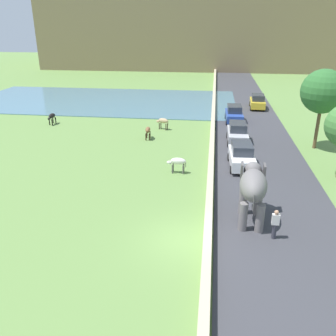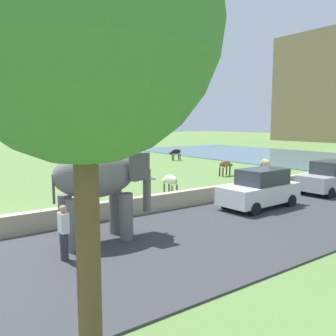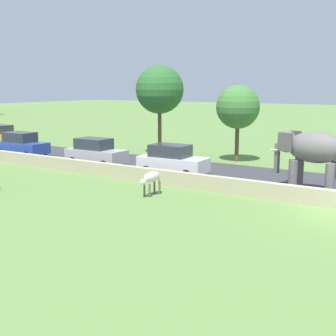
{
  "view_description": "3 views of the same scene",
  "coord_description": "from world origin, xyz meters",
  "views": [
    {
      "loc": [
        1.17,
        -15.0,
        10.07
      ],
      "look_at": [
        -1.41,
        5.03,
        1.74
      ],
      "focal_mm": 38.05,
      "sensor_mm": 36.0,
      "label": 1
    },
    {
      "loc": [
        14.01,
        -2.69,
        3.88
      ],
      "look_at": [
        0.61,
        7.0,
        1.79
      ],
      "focal_mm": 38.58,
      "sensor_mm": 36.0,
      "label": 2
    },
    {
      "loc": [
        -18.22,
        -3.4,
        5.12
      ],
      "look_at": [
        -0.34,
        8.02,
        1.23
      ],
      "focal_mm": 48.07,
      "sensor_mm": 36.0,
      "label": 3
    }
  ],
  "objects": [
    {
      "name": "hill_distant",
      "position": [
        -6.0,
        77.17,
        10.96
      ],
      "size": [
        64.0,
        28.0,
        21.93
      ],
      "primitive_type": "cube",
      "color": "#7F6B4C",
      "rests_on": "ground"
    },
    {
      "name": "cow_black",
      "position": [
        -15.64,
        19.75,
        0.84
      ],
      "size": [
        0.51,
        1.4,
        1.15
      ],
      "color": "black",
      "rests_on": "ground"
    },
    {
      "name": "car_yellow",
      "position": [
        6.57,
        29.91,
        0.9
      ],
      "size": [
        1.93,
        4.07,
        1.8
      ],
      "color": "gold",
      "rests_on": "ground"
    },
    {
      "name": "car_blue",
      "position": [
        3.42,
        23.08,
        0.9
      ],
      "size": [
        1.88,
        4.04,
        1.8
      ],
      "color": "#2D4CA8",
      "rests_on": "ground"
    },
    {
      "name": "tree_near",
      "position": [
        9.94,
        15.32,
        4.83
      ],
      "size": [
        3.58,
        3.58,
        6.64
      ],
      "color": "brown",
      "rests_on": "ground"
    },
    {
      "name": "car_white",
      "position": [
        3.42,
        10.13,
        0.9
      ],
      "size": [
        1.93,
        4.07,
        1.8
      ],
      "color": "white",
      "rests_on": "ground"
    },
    {
      "name": "road_surface",
      "position": [
        5.0,
        20.0,
        0.03
      ],
      "size": [
        7.0,
        120.0,
        0.06
      ],
      "primitive_type": "cube",
      "color": "#38383D",
      "rests_on": "ground"
    },
    {
      "name": "ground_plane",
      "position": [
        0.0,
        0.0,
        0.0
      ],
      "size": [
        220.0,
        220.0,
        0.0
      ],
      "primitive_type": "plane",
      "color": "#608442"
    },
    {
      "name": "cow_tan",
      "position": [
        -3.77,
        19.33,
        0.84
      ],
      "size": [
        1.4,
        0.86,
        1.15
      ],
      "color": "tan",
      "rests_on": "ground"
    },
    {
      "name": "lake",
      "position": [
        -14.0,
        32.18,
        0.04
      ],
      "size": [
        36.0,
        18.0,
        0.08
      ],
      "primitive_type": "cube",
      "color": "slate",
      "rests_on": "ground"
    },
    {
      "name": "car_silver",
      "position": [
        3.42,
        15.97,
        0.9
      ],
      "size": [
        1.82,
        4.01,
        1.8
      ],
      "color": "#B7B7BC",
      "rests_on": "ground"
    },
    {
      "name": "barrier_wall",
      "position": [
        1.2,
        18.0,
        0.38
      ],
      "size": [
        0.4,
        110.0,
        0.77
      ],
      "primitive_type": "cube",
      "color": "tan",
      "rests_on": "ground"
    },
    {
      "name": "person_beside_elephant",
      "position": [
        4.46,
        0.65,
        0.87
      ],
      "size": [
        0.36,
        0.22,
        1.63
      ],
      "color": "#33333D",
      "rests_on": "ground"
    },
    {
      "name": "cow_brown",
      "position": [
        -4.68,
        16.01,
        0.84
      ],
      "size": [
        0.53,
        1.41,
        1.15
      ],
      "color": "brown",
      "rests_on": "ground"
    },
    {
      "name": "cow_white",
      "position": [
        -1.17,
        8.42,
        0.84
      ],
      "size": [
        1.4,
        0.51,
        1.15
      ],
      "color": "silver",
      "rests_on": "ground"
    },
    {
      "name": "elephant",
      "position": [
        3.44,
        2.32,
        2.04
      ],
      "size": [
        1.55,
        3.5,
        2.99
      ],
      "color": "slate",
      "rests_on": "ground"
    }
  ]
}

